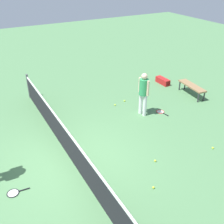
% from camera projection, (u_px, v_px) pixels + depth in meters
% --- Properties ---
extents(ground_plane, '(40.00, 40.00, 0.00)m').
position_uv_depth(ground_plane, '(73.00, 162.00, 8.11)').
color(ground_plane, '#4C7A4C').
extents(court_net, '(10.09, 0.09, 1.07)m').
position_uv_depth(court_net, '(71.00, 148.00, 7.86)').
color(court_net, '#4C4C51').
rests_on(court_net, ground_plane).
extents(player_near_side, '(0.53, 0.40, 1.70)m').
position_uv_depth(player_near_side, '(144.00, 91.00, 10.11)').
color(player_near_side, white).
rests_on(player_near_side, ground_plane).
extents(tennis_racket_near_player, '(0.60, 0.36, 0.03)m').
position_uv_depth(tennis_racket_near_player, '(161.00, 112.00, 10.74)').
color(tennis_racket_near_player, red).
rests_on(tennis_racket_near_player, ground_plane).
extents(tennis_racket_far_player, '(0.34, 0.59, 0.03)m').
position_uv_depth(tennis_racket_far_player, '(14.00, 193.00, 7.00)').
color(tennis_racket_far_player, black).
rests_on(tennis_racket_far_player, ground_plane).
extents(tennis_ball_by_net, '(0.07, 0.07, 0.07)m').
position_uv_depth(tennis_ball_by_net, '(155.00, 161.00, 8.08)').
color(tennis_ball_by_net, '#C6E033').
rests_on(tennis_ball_by_net, ground_plane).
extents(tennis_ball_midcourt, '(0.07, 0.07, 0.07)m').
position_uv_depth(tennis_ball_midcourt, '(115.00, 105.00, 11.22)').
color(tennis_ball_midcourt, '#C6E033').
rests_on(tennis_ball_midcourt, ground_plane).
extents(tennis_ball_baseline, '(0.07, 0.07, 0.07)m').
position_uv_depth(tennis_ball_baseline, '(153.00, 187.00, 7.13)').
color(tennis_ball_baseline, '#C6E033').
rests_on(tennis_ball_baseline, ground_plane).
extents(tennis_ball_stray_left, '(0.07, 0.07, 0.07)m').
position_uv_depth(tennis_ball_stray_left, '(213.00, 148.00, 8.64)').
color(tennis_ball_stray_left, '#C6E033').
rests_on(tennis_ball_stray_left, ground_plane).
extents(tennis_ball_stray_right, '(0.07, 0.07, 0.07)m').
position_uv_depth(tennis_ball_stray_right, '(125.00, 101.00, 11.55)').
color(tennis_ball_stray_right, '#C6E033').
rests_on(tennis_ball_stray_right, ground_plane).
extents(courtside_bench, '(1.53, 0.56, 0.48)m').
position_uv_depth(courtside_bench, '(192.00, 87.00, 11.91)').
color(courtside_bench, olive).
rests_on(courtside_bench, ground_plane).
extents(equipment_bag, '(0.80, 0.29, 0.28)m').
position_uv_depth(equipment_bag, '(163.00, 81.00, 13.15)').
color(equipment_bag, '#B21E1E').
rests_on(equipment_bag, ground_plane).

